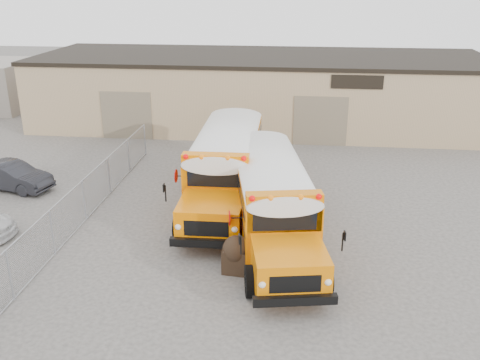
# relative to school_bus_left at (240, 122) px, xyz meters

# --- Properties ---
(ground) EXTENTS (120.00, 120.00, 0.00)m
(ground) POSITION_rel_school_bus_left_xyz_m (0.63, -12.80, -1.85)
(ground) COLOR #4A4844
(ground) RESTS_ON ground
(warehouse) EXTENTS (30.20, 10.20, 4.67)m
(warehouse) POSITION_rel_school_bus_left_xyz_m (0.63, 7.19, 0.52)
(warehouse) COLOR tan
(warehouse) RESTS_ON ground
(chainlink_fence) EXTENTS (0.07, 18.07, 1.81)m
(chainlink_fence) POSITION_rel_school_bus_left_xyz_m (-5.37, -9.80, -0.95)
(chainlink_fence) COLOR #92959A
(chainlink_fence) RESTS_ON ground
(school_bus_left) EXTENTS (3.35, 11.00, 3.20)m
(school_bus_left) POSITION_rel_school_bus_left_xyz_m (0.00, 0.00, 0.00)
(school_bus_left) COLOR orange
(school_bus_left) RESTS_ON ground
(school_bus_right) EXTENTS (4.43, 10.78, 3.07)m
(school_bus_right) POSITION_rel_school_bus_left_xyz_m (1.29, -3.96, -0.08)
(school_bus_right) COLOR orange
(school_bus_right) RESTS_ON ground
(tarp_bundle) EXTENTS (0.98, 0.98, 1.33)m
(tarp_bundle) POSITION_rel_school_bus_left_xyz_m (1.44, -13.19, -1.17)
(tarp_bundle) COLOR black
(tarp_bundle) RESTS_ON ground
(car_dark) EXTENTS (4.26, 2.32, 1.33)m
(car_dark) POSITION_rel_school_bus_left_xyz_m (-10.25, -6.80, -1.19)
(car_dark) COLOR black
(car_dark) RESTS_ON ground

